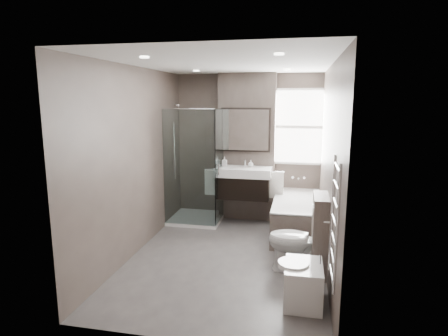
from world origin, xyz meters
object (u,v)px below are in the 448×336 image
(vanity, at_px, (244,182))
(toilet, at_px, (299,241))
(bidet, at_px, (303,283))
(bathtub, at_px, (297,215))

(vanity, height_order, toilet, vanity)
(vanity, relative_size, toilet, 1.18)
(toilet, bearing_deg, bidet, 10.85)
(bathtub, height_order, bidet, bathtub)
(bathtub, bearing_deg, toilet, -88.11)
(toilet, xyz_separation_m, bidet, (0.04, -0.76, -0.17))
(vanity, xyz_separation_m, bathtub, (0.92, -0.33, -0.43))
(toilet, height_order, bidet, toilet)
(vanity, xyz_separation_m, toilet, (0.97, -1.69, -0.34))
(vanity, distance_m, bidet, 2.70)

